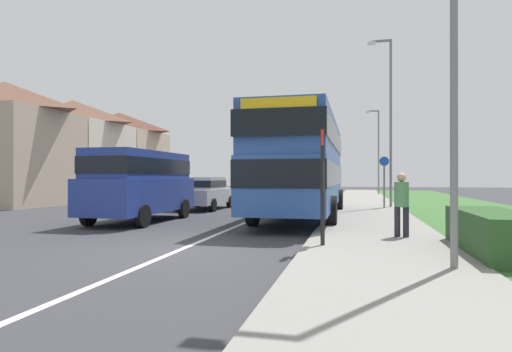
# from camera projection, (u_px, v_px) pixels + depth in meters

# --- Properties ---
(ground_plane) EXTENTS (120.00, 120.00, 0.00)m
(ground_plane) POSITION_uv_depth(u_px,v_px,m) (180.00, 250.00, 9.13)
(ground_plane) COLOR #38383D
(lane_marking_centre) EXTENTS (0.14, 60.00, 0.01)m
(lane_marking_centre) POSITION_uv_depth(u_px,v_px,m) (261.00, 216.00, 16.92)
(lane_marking_centre) COLOR silver
(lane_marking_centre) RESTS_ON ground_plane
(pavement_near_side) EXTENTS (3.20, 68.00, 0.12)m
(pavement_near_side) POSITION_uv_depth(u_px,v_px,m) (372.00, 223.00, 14.01)
(pavement_near_side) COLOR gray
(pavement_near_side) RESTS_ON ground_plane
(roadside_hedge) EXTENTS (1.10, 3.39, 0.90)m
(roadside_hedge) POSITION_uv_depth(u_px,v_px,m) (494.00, 235.00, 8.23)
(roadside_hedge) COLOR #2D5128
(roadside_hedge) RESTS_ON ground_plane
(double_decker_bus) EXTENTS (2.80, 10.89, 3.70)m
(double_decker_bus) POSITION_uv_depth(u_px,v_px,m) (303.00, 162.00, 16.23)
(double_decker_bus) COLOR #284C93
(double_decker_bus) RESTS_ON ground_plane
(parked_van_blue) EXTENTS (2.11, 5.16, 2.45)m
(parked_van_blue) POSITION_uv_depth(u_px,v_px,m) (140.00, 181.00, 14.88)
(parked_van_blue) COLOR navy
(parked_van_blue) RESTS_ON ground_plane
(parked_car_silver) EXTENTS (1.97, 4.27, 1.55)m
(parked_car_silver) POSITION_uv_depth(u_px,v_px,m) (204.00, 191.00, 20.51)
(parked_car_silver) COLOR #B7B7BC
(parked_car_silver) RESTS_ON ground_plane
(pedestrian_at_stop) EXTENTS (0.34, 0.34, 1.67)m
(pedestrian_at_stop) POSITION_uv_depth(u_px,v_px,m) (402.00, 202.00, 10.25)
(pedestrian_at_stop) COLOR #23232D
(pedestrian_at_stop) RESTS_ON ground_plane
(bus_stop_sign) EXTENTS (0.09, 0.52, 2.60)m
(bus_stop_sign) POSITION_uv_depth(u_px,v_px,m) (323.00, 178.00, 9.04)
(bus_stop_sign) COLOR black
(bus_stop_sign) RESTS_ON ground_plane
(cycle_route_sign) EXTENTS (0.44, 0.08, 2.52)m
(cycle_route_sign) POSITION_uv_depth(u_px,v_px,m) (384.00, 180.00, 19.79)
(cycle_route_sign) COLOR slate
(cycle_route_sign) RESTS_ON ground_plane
(street_lamp_mid) EXTENTS (1.14, 0.20, 8.24)m
(street_lamp_mid) POSITION_uv_depth(u_px,v_px,m) (389.00, 113.00, 20.54)
(street_lamp_mid) COLOR slate
(street_lamp_mid) RESTS_ON ground_plane
(street_lamp_far) EXTENTS (1.14, 0.20, 7.20)m
(street_lamp_far) POSITION_uv_depth(u_px,v_px,m) (377.00, 146.00, 35.84)
(street_lamp_far) COLOR slate
(street_lamp_far) RESTS_ON ground_plane
(house_terrace_far_side) EXTENTS (6.46, 17.25, 6.83)m
(house_terrace_far_side) POSITION_uv_depth(u_px,v_px,m) (73.00, 150.00, 29.03)
(house_terrace_far_side) COLOR tan
(house_terrace_far_side) RESTS_ON ground_plane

